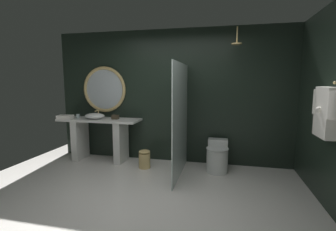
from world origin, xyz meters
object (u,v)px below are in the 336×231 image
at_px(round_wall_mirror, 104,89).
at_px(hanging_bathrobe, 326,110).
at_px(waste_bin, 145,159).
at_px(tumbler_cup, 78,116).
at_px(folded_hand_towel, 65,117).
at_px(rain_shower_head, 237,42).
at_px(toilet, 217,156).
at_px(vessel_sink, 95,116).
at_px(tissue_box, 115,117).

distance_m(round_wall_mirror, hanging_bathrobe, 3.90).
xyz_separation_m(hanging_bathrobe, waste_bin, (-2.61, 0.90, -1.09)).
distance_m(tumbler_cup, round_wall_mirror, 0.76).
bearing_deg(waste_bin, folded_hand_towel, 177.54).
distance_m(rain_shower_head, toilet, 2.01).
relative_size(vessel_sink, waste_bin, 1.17).
bearing_deg(rain_shower_head, tissue_box, 177.32).
xyz_separation_m(round_wall_mirror, toilet, (2.35, -0.33, -1.17)).
distance_m(toilet, folded_hand_towel, 3.08).
relative_size(round_wall_mirror, toilet, 1.58).
bearing_deg(vessel_sink, hanging_bathrobe, -16.61).
bearing_deg(vessel_sink, toilet, -1.02).
distance_m(tissue_box, toilet, 2.11).
height_order(vessel_sink, waste_bin, vessel_sink).
relative_size(tissue_box, toilet, 0.20).
bearing_deg(hanging_bathrobe, tumbler_cup, 164.59).
relative_size(toilet, folded_hand_towel, 2.10).
xyz_separation_m(tumbler_cup, round_wall_mirror, (0.48, 0.26, 0.54)).
xyz_separation_m(vessel_sink, toilet, (2.43, -0.04, -0.65)).
relative_size(rain_shower_head, toilet, 0.48).
distance_m(round_wall_mirror, waste_bin, 1.70).
height_order(tumbler_cup, toilet, tumbler_cup).
bearing_deg(rain_shower_head, vessel_sink, 179.06).
relative_size(vessel_sink, tumbler_cup, 4.76).
distance_m(tumbler_cup, tissue_box, 0.81).
bearing_deg(tissue_box, folded_hand_towel, -168.95).
height_order(tissue_box, folded_hand_towel, tissue_box).
distance_m(vessel_sink, tumbler_cup, 0.40).
bearing_deg(rain_shower_head, toilet, 179.79).
xyz_separation_m(waste_bin, folded_hand_towel, (-1.69, 0.07, 0.72)).
bearing_deg(tumbler_cup, hanging_bathrobe, -15.41).
bearing_deg(tissue_box, waste_bin, -21.11).
bearing_deg(vessel_sink, tissue_box, 8.59).
relative_size(rain_shower_head, folded_hand_towel, 1.01).
relative_size(hanging_bathrobe, toilet, 1.13).
xyz_separation_m(vessel_sink, waste_bin, (1.11, -0.20, -0.74)).
bearing_deg(hanging_bathrobe, tissue_box, 160.47).
distance_m(hanging_bathrobe, folded_hand_towel, 4.42).
bearing_deg(tissue_box, hanging_bathrobe, -19.53).
bearing_deg(folded_hand_towel, waste_bin, -2.46).
bearing_deg(hanging_bathrobe, toilet, 140.36).
height_order(rain_shower_head, waste_bin, rain_shower_head).
bearing_deg(folded_hand_towel, vessel_sink, 12.79).
bearing_deg(waste_bin, tissue_box, 158.89).
xyz_separation_m(vessel_sink, rain_shower_head, (2.69, -0.04, 1.34)).
relative_size(tissue_box, rain_shower_head, 0.42).
relative_size(tissue_box, round_wall_mirror, 0.13).
relative_size(tumbler_cup, waste_bin, 0.25).
bearing_deg(tissue_box, round_wall_mirror, 145.99).
distance_m(hanging_bathrobe, waste_bin, 2.97).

